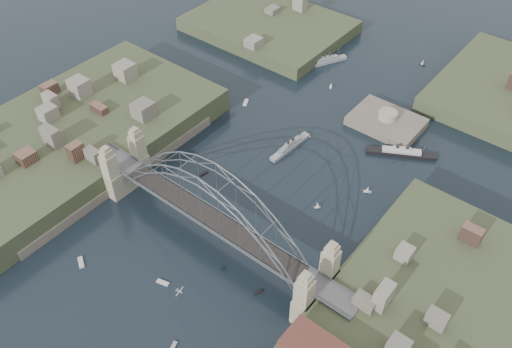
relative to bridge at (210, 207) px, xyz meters
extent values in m
plane|color=black|center=(0.00, 0.00, -12.32)|extent=(500.00, 500.00, 0.00)
cube|color=#4E4E51|center=(0.00, 0.00, -4.32)|extent=(84.00, 6.00, 0.70)
cube|color=#585F65|center=(0.00, -3.00, -3.77)|extent=(84.00, 0.25, 0.50)
cube|color=#585F65|center=(0.00, 3.00, -3.77)|extent=(84.00, 0.25, 0.50)
cube|color=black|center=(0.00, 0.00, -3.77)|extent=(55.20, 5.20, 0.35)
cube|color=gray|center=(-31.50, -5.00, -3.47)|extent=(3.40, 3.40, 17.70)
cube|color=gray|center=(-31.50, 5.00, -3.47)|extent=(3.40, 3.40, 17.70)
cube|color=gray|center=(31.50, -5.00, -3.47)|extent=(3.40, 3.40, 17.70)
cube|color=gray|center=(31.50, 5.00, -3.47)|extent=(3.40, 3.40, 17.70)
cube|color=gray|center=(-31.50, 0.00, -8.32)|extent=(4.08, 13.80, 8.00)
cube|color=gray|center=(31.50, 0.00, -8.32)|extent=(4.08, 13.80, 8.00)
cube|color=#374026|center=(-58.00, 0.00, -10.32)|extent=(50.00, 90.00, 12.00)
cube|color=#5F564A|center=(-35.50, 0.00, -11.32)|extent=(6.00, 70.00, 4.00)
cube|color=#5F564A|center=(35.50, 0.00, -11.32)|extent=(6.00, 70.00, 4.00)
cube|color=#374026|center=(-55.00, 95.00, -11.82)|extent=(60.00, 45.00, 9.00)
cube|color=#5F564A|center=(12.00, 70.00, -12.82)|extent=(22.00, 16.00, 7.00)
cylinder|color=gray|center=(12.00, 70.00, -8.12)|extent=(6.00, 6.00, 2.40)
cube|color=#919699|center=(-5.48, 41.64, -11.95)|extent=(3.27, 16.74, 1.48)
cube|color=#919699|center=(-5.48, 41.64, -10.84)|extent=(2.24, 9.24, 1.11)
cube|color=#919699|center=(-5.48, 41.64, -10.01)|extent=(1.48, 4.23, 0.74)
cylinder|color=black|center=(-5.55, 40.48, -9.37)|extent=(0.80, 0.80, 1.48)
cylinder|color=black|center=(-5.41, 42.80, -9.37)|extent=(0.80, 0.80, 1.48)
cylinder|color=#585F65|center=(-5.80, 36.66, -9.55)|extent=(0.15, 0.15, 3.70)
cylinder|color=#585F65|center=(-5.16, 46.62, -9.55)|extent=(0.15, 0.15, 3.70)
cube|color=#919699|center=(-23.45, 89.55, -11.92)|extent=(9.34, 15.45, 1.62)
cube|color=#919699|center=(-23.45, 89.55, -10.70)|extent=(5.53, 8.70, 1.22)
cube|color=#919699|center=(-23.45, 89.55, -9.79)|extent=(2.93, 4.17, 0.81)
cylinder|color=black|center=(-23.97, 88.53, -9.08)|extent=(0.80, 0.80, 1.62)
cylinder|color=black|center=(-22.94, 90.56, -9.08)|extent=(0.80, 0.80, 1.62)
cylinder|color=#585F65|center=(-25.66, 85.21, -9.29)|extent=(0.16, 0.16, 4.05)
cylinder|color=#585F65|center=(-21.24, 93.88, -9.29)|extent=(0.16, 0.16, 4.05)
cube|color=black|center=(22.51, 60.20, -11.94)|extent=(19.73, 12.70, 1.53)
cube|color=beige|center=(22.51, 60.20, -10.80)|extent=(11.13, 7.48, 1.14)
cube|color=beige|center=(22.51, 60.20, -9.94)|extent=(5.35, 3.92, 0.76)
cylinder|color=black|center=(21.23, 59.49, -9.27)|extent=(1.03, 1.03, 1.53)
cylinder|color=black|center=(23.80, 60.91, -9.27)|extent=(1.03, 1.03, 1.53)
cylinder|color=#585F65|center=(17.01, 57.14, -9.46)|extent=(0.15, 0.15, 3.81)
cylinder|color=#585F65|center=(28.01, 63.26, -9.46)|extent=(0.15, 0.15, 3.81)
cube|color=#ACAFB4|center=(8.06, -19.38, -5.83)|extent=(1.44, 0.48, 0.25)
cube|color=#ACAFB4|center=(8.06, -19.38, -5.79)|extent=(0.69, 2.84, 0.05)
cube|color=#ACAFB4|center=(7.36, -19.50, -5.70)|extent=(0.28, 0.90, 0.31)
cube|color=beige|center=(-18.55, 16.68, -12.17)|extent=(1.38, 2.96, 0.45)
cube|color=beige|center=(14.92, 26.17, -12.17)|extent=(1.59, 1.75, 0.45)
cylinder|color=#585F65|center=(14.92, 26.17, -11.12)|extent=(0.08, 0.08, 2.20)
cone|color=silver|center=(14.92, 26.17, -11.12)|extent=(1.56, 1.59, 1.92)
cube|color=beige|center=(-0.34, -17.46, -12.17)|extent=(3.33, 1.81, 0.45)
cube|color=beige|center=(22.59, 39.97, -12.17)|extent=(2.41, 1.79, 0.45)
cylinder|color=#585F65|center=(22.59, 39.97, -11.12)|extent=(0.08, 0.08, 2.20)
cone|color=silver|center=(22.59, 39.97, -11.12)|extent=(1.57, 1.47, 1.92)
cube|color=beige|center=(-31.06, 51.23, -12.17)|extent=(2.88, 4.06, 0.45)
cube|color=beige|center=(-4.34, 49.41, -12.17)|extent=(1.70, 1.51, 0.45)
cube|color=beige|center=(13.51, -27.81, -12.17)|extent=(1.78, 2.90, 0.45)
cube|color=beige|center=(-13.39, 76.82, -12.17)|extent=(1.51, 2.08, 0.45)
cylinder|color=#585F65|center=(-13.39, 76.82, -11.12)|extent=(0.08, 0.08, 2.20)
cone|color=silver|center=(-13.39, 76.82, -11.12)|extent=(1.46, 1.56, 1.92)
cube|color=beige|center=(25.17, 13.35, -12.17)|extent=(2.02, 2.22, 0.45)
cube|color=beige|center=(25.17, 13.35, -11.77)|extent=(1.35, 1.45, 0.40)
cylinder|color=black|center=(25.17, 13.35, -11.32)|extent=(0.16, 0.16, 0.70)
cube|color=beige|center=(-20.55, -26.00, -12.17)|extent=(3.70, 2.79, 0.45)
cube|color=beige|center=(5.13, 110.48, -12.17)|extent=(2.04, 1.06, 0.45)
cylinder|color=#585F65|center=(5.13, 110.48, -11.12)|extent=(0.08, 0.08, 2.20)
cone|color=silver|center=(5.13, 110.48, -11.12)|extent=(1.43, 1.25, 1.92)
cube|color=beige|center=(-34.19, 25.99, -12.17)|extent=(2.89, 1.43, 0.45)
cylinder|color=#585F65|center=(-34.19, 25.99, -11.12)|extent=(0.08, 0.08, 2.20)
cone|color=silver|center=(-34.19, 25.99, -11.12)|extent=(1.41, 1.22, 1.92)
cube|color=beige|center=(19.22, -5.29, -12.17)|extent=(1.67, 2.30, 0.45)
camera|label=1|loc=(63.45, -61.32, 95.01)|focal=37.32mm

